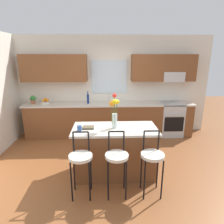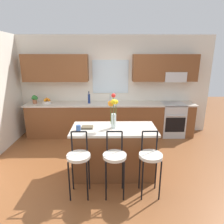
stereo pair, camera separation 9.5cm
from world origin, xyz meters
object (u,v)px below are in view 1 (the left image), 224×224
bar_stool_far (152,158)px  bar_stool_middle (117,159)px  bottle_olive_oil (88,99)px  potted_plant_small (33,99)px  flower_vase (114,110)px  cookbook (88,127)px  oven_range (170,119)px  fruit_bowl_oranges (46,102)px  bar_stool_near (81,159)px  mug_ceramic (79,128)px  kitchen_island (115,151)px

bar_stool_far → bar_stool_middle: bearing=180.0°
bottle_olive_oil → potted_plant_small: size_ratio=1.44×
bar_stool_far → potted_plant_small: size_ratio=4.57×
bar_stool_far → flower_vase: (-0.56, 0.57, 0.61)m
bottle_olive_oil → potted_plant_small: 1.46m
bar_stool_middle → cookbook: (-0.47, 0.57, 0.30)m
oven_range → cookbook: bearing=-138.7°
oven_range → fruit_bowl_oranges: fruit_bowl_oranges is taller
bar_stool_middle → fruit_bowl_oranges: bearing=125.4°
bottle_olive_oil → bar_stool_near: bearing=-88.3°
bar_stool_near → fruit_bowl_oranges: bearing=116.1°
bar_stool_near → cookbook: bar_stool_near is taller
mug_ceramic → bottle_olive_oil: bearing=90.3°
bar_stool_far → cookbook: bearing=150.6°
oven_range → potted_plant_small: size_ratio=4.04×
flower_vase → fruit_bowl_oranges: flower_vase is taller
mug_ceramic → flower_vase: bearing=9.7°
oven_range → bar_stool_middle: 2.97m
kitchen_island → bar_stool_middle: bar_stool_middle is taller
mug_ceramic → fruit_bowl_oranges: bearing=119.8°
bar_stool_near → flower_vase: 1.00m
kitchen_island → potted_plant_small: 2.88m
kitchen_island → bar_stool_middle: bearing=-90.0°
bar_stool_near → mug_ceramic: bearing=97.5°
oven_range → flower_vase: bearing=-131.8°
potted_plant_small → mug_ceramic: bearing=-53.7°
bar_stool_near → mug_ceramic: (-0.06, 0.47, 0.33)m
flower_vase → kitchen_island: bearing=9.4°
bar_stool_far → cookbook: size_ratio=5.21×
bar_stool_near → kitchen_island: bearing=46.2°
mug_ceramic → oven_range: bearing=41.0°
bar_stool_far → fruit_bowl_oranges: 3.41m
bar_stool_near → oven_range: bearing=47.8°
kitchen_island → bottle_olive_oil: size_ratio=4.57×
fruit_bowl_oranges → mug_ceramic: bearing=-60.2°
mug_ceramic → cookbook: size_ratio=0.45×
flower_vase → oven_range: bearing=48.2°
cookbook → fruit_bowl_oranges: 2.30m
fruit_bowl_oranges → bottle_olive_oil: (1.14, -0.01, 0.08)m
oven_range → mug_ceramic: 3.06m
cookbook → oven_range: bearing=41.3°
mug_ceramic → potted_plant_small: potted_plant_small is taller
cookbook → potted_plant_small: bearing=130.4°
oven_range → flower_vase: (-1.68, -1.88, 0.79)m
bar_stool_near → bar_stool_far: 1.10m
bar_stool_far → potted_plant_small: bearing=136.8°
bar_stool_near → bar_stool_far: (1.10, 0.00, 0.00)m
oven_range → bar_stool_far: size_ratio=0.88×
bar_stool_middle → flower_vase: 0.84m
bar_stool_far → oven_range: bearing=65.5°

